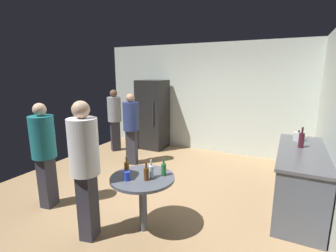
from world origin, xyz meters
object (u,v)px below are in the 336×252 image
object	(u,v)px
refrigerator	(153,115)
beer_bottle_clear	(151,171)
wine_bottle_on_counter	(301,140)
plastic_cup_blue	(127,176)
foreground_table	(143,185)
beer_bottle_amber	(127,167)
kettle	(299,136)
beer_bottle_brown	(146,173)
person_in_teal_shirt	(44,148)
person_in_white_shirt	(85,161)
person_in_gray_shirt	(115,116)
beer_bottle_green	(164,169)
person_in_navy_shirt	(131,124)

from	to	relation	value
refrigerator	beer_bottle_clear	size ratio (longest dim) A/B	7.83
wine_bottle_on_counter	plastic_cup_blue	size ratio (longest dim) A/B	2.82
refrigerator	foreground_table	world-z (taller)	refrigerator
beer_bottle_amber	plastic_cup_blue	xyz separation A→B (m)	(0.11, -0.16, -0.03)
kettle	beer_bottle_brown	xyz separation A→B (m)	(-1.64, -2.10, -0.15)
beer_bottle_clear	person_in_teal_shirt	xyz separation A→B (m)	(-1.72, -0.16, 0.10)
beer_bottle_clear	person_in_white_shirt	size ratio (longest dim) A/B	0.14
wine_bottle_on_counter	person_in_gray_shirt	distance (m)	4.26
beer_bottle_green	beer_bottle_amber	bearing A→B (deg)	-159.76
beer_bottle_clear	person_in_teal_shirt	world-z (taller)	person_in_teal_shirt
refrigerator	plastic_cup_blue	xyz separation A→B (m)	(1.57, -3.35, -0.11)
beer_bottle_amber	person_in_white_shirt	distance (m)	0.53
beer_bottle_brown	person_in_gray_shirt	distance (m)	3.60
plastic_cup_blue	refrigerator	bearing A→B (deg)	115.06
kettle	person_in_teal_shirt	size ratio (longest dim) A/B	0.15
foreground_table	person_in_white_shirt	size ratio (longest dim) A/B	0.47
beer_bottle_amber	person_in_teal_shirt	size ratio (longest dim) A/B	0.15
person_in_navy_shirt	person_in_gray_shirt	bearing A→B (deg)	-137.35
refrigerator	person_in_white_shirt	world-z (taller)	refrigerator
kettle	person_in_teal_shirt	bearing A→B (deg)	-147.01
wine_bottle_on_counter	person_in_white_shirt	distance (m)	3.07
wine_bottle_on_counter	beer_bottle_clear	size ratio (longest dim) A/B	1.35
foreground_table	plastic_cup_blue	distance (m)	0.26
wine_bottle_on_counter	beer_bottle_amber	xyz separation A→B (m)	(-1.99, -1.64, -0.20)
kettle	wine_bottle_on_counter	size ratio (longest dim) A/B	0.79
refrigerator	person_in_navy_shirt	distance (m)	1.29
beer_bottle_green	person_in_gray_shirt	size ratio (longest dim) A/B	0.15
beer_bottle_brown	plastic_cup_blue	bearing A→B (deg)	-153.02
person_in_teal_shirt	person_in_navy_shirt	bearing A→B (deg)	77.76
kettle	refrigerator	bearing A→B (deg)	161.48
person_in_teal_shirt	wine_bottle_on_counter	bearing A→B (deg)	18.92
beer_bottle_brown	beer_bottle_clear	size ratio (longest dim) A/B	1.00
beer_bottle_brown	beer_bottle_green	size ratio (longest dim) A/B	1.00
beer_bottle_green	plastic_cup_blue	distance (m)	0.46
beer_bottle_amber	beer_bottle_clear	size ratio (longest dim) A/B	1.00
foreground_table	beer_bottle_amber	xyz separation A→B (m)	(-0.23, -0.01, 0.19)
kettle	person_in_white_shirt	distance (m)	3.33
refrigerator	foreground_table	size ratio (longest dim) A/B	2.25
person_in_white_shirt	person_in_navy_shirt	xyz separation A→B (m)	(-0.96, 2.32, -0.09)
foreground_table	beer_bottle_brown	distance (m)	0.22
wine_bottle_on_counter	beer_bottle_amber	distance (m)	2.59
wine_bottle_on_counter	person_in_white_shirt	bearing A→B (deg)	-138.01
person_in_white_shirt	person_in_teal_shirt	xyz separation A→B (m)	(-1.09, 0.29, -0.07)
wine_bottle_on_counter	plastic_cup_blue	bearing A→B (deg)	-136.16
beer_bottle_amber	person_in_teal_shirt	xyz separation A→B (m)	(-1.38, -0.12, 0.10)
beer_bottle_green	plastic_cup_blue	size ratio (longest dim) A/B	2.09
beer_bottle_clear	plastic_cup_blue	world-z (taller)	beer_bottle_clear
kettle	beer_bottle_amber	world-z (taller)	kettle
kettle	plastic_cup_blue	bearing A→B (deg)	-130.01
beer_bottle_clear	person_in_white_shirt	xyz separation A→B (m)	(-0.63, -0.45, 0.17)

